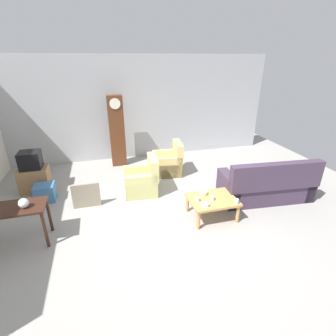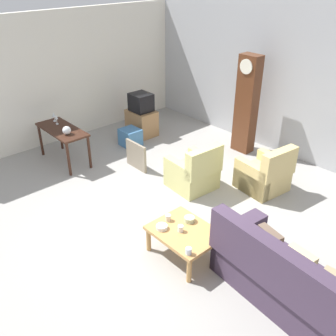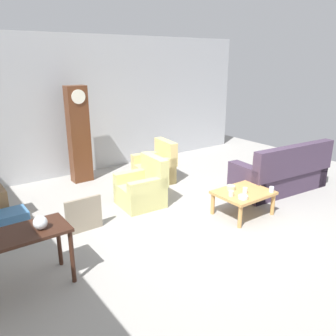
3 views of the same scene
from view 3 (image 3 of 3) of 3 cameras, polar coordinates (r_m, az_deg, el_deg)
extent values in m
plane|color=#999691|center=(6.18, 4.95, -7.95)|extent=(10.40, 10.40, 0.00)
cube|color=#ADAFB5|center=(8.66, -10.84, 10.40)|extent=(8.40, 0.16, 3.20)
cube|color=#423347|center=(7.63, 17.83, -1.84)|extent=(2.17, 1.02, 0.44)
cube|color=#423347|center=(7.26, 20.32, 1.22)|extent=(2.11, 0.39, 0.60)
cube|color=#423347|center=(8.30, 22.17, 0.12)|extent=(0.31, 0.86, 0.68)
cube|color=#423347|center=(6.95, 12.82, -2.30)|extent=(0.31, 0.86, 0.68)
cube|color=#9E8966|center=(7.90, 20.14, 1.64)|extent=(0.37, 0.14, 0.36)
cube|color=#C6B284|center=(7.55, 17.83, 1.13)|extent=(0.37, 0.16, 0.36)
cube|color=brown|center=(7.20, 15.30, 0.58)|extent=(0.38, 0.20, 0.36)
cube|color=#CCC67A|center=(6.53, -4.63, -4.54)|extent=(0.81, 0.81, 0.40)
cube|color=#CCC67A|center=(6.51, -2.25, -0.24)|extent=(0.23, 0.77, 0.52)
cube|color=#CCC67A|center=(6.74, -5.85, -2.92)|extent=(0.77, 0.21, 0.60)
cube|color=#CCC67A|center=(6.25, -3.37, -4.59)|extent=(0.77, 0.21, 0.60)
cube|color=#DABF76|center=(7.73, -2.44, -0.88)|extent=(0.84, 0.84, 0.40)
cube|color=#DABF76|center=(7.74, -0.37, 2.73)|extent=(0.27, 0.78, 0.52)
cube|color=#DABF76|center=(7.95, -3.43, 0.41)|extent=(0.77, 0.25, 0.60)
cube|color=#DABF76|center=(7.44, -1.39, -0.80)|extent=(0.77, 0.25, 0.60)
cube|color=tan|center=(6.21, 12.45, -4.05)|extent=(0.96, 0.76, 0.05)
cylinder|color=tan|center=(5.81, 11.89, -7.95)|extent=(0.07, 0.07, 0.39)
cylinder|color=tan|center=(6.42, 17.02, -5.80)|extent=(0.07, 0.07, 0.39)
cylinder|color=tan|center=(6.21, 7.45, -5.94)|extent=(0.07, 0.07, 0.39)
cylinder|color=tan|center=(6.78, 12.68, -4.12)|extent=(0.07, 0.07, 0.39)
cube|color=#381E14|center=(4.40, -24.64, -10.34)|extent=(1.30, 0.56, 0.04)
cylinder|color=#381E14|center=(4.51, -15.63, -14.04)|extent=(0.06, 0.06, 0.71)
cylinder|color=#381E14|center=(4.90, -17.67, -11.51)|extent=(0.06, 0.06, 0.71)
cube|color=#562D19|center=(7.82, -14.60, 5.34)|extent=(0.44, 0.28, 2.12)
cylinder|color=silver|center=(7.55, -14.66, 11.39)|extent=(0.30, 0.02, 0.30)
cube|color=gray|center=(5.70, -13.80, -7.57)|extent=(0.60, 0.05, 0.57)
cube|color=teal|center=(6.00, -24.30, -8.29)|extent=(0.44, 0.40, 0.40)
sphere|color=silver|center=(4.37, -20.46, -8.48)|extent=(0.17, 0.17, 0.17)
cylinder|color=white|center=(6.13, 12.68, -3.63)|extent=(0.08, 0.08, 0.10)
cylinder|color=silver|center=(6.29, 16.82, -3.41)|extent=(0.08, 0.08, 0.10)
cylinder|color=beige|center=(5.94, 10.44, -4.20)|extent=(0.09, 0.09, 0.09)
cylinder|color=white|center=(5.88, 12.36, -4.75)|extent=(0.16, 0.16, 0.06)
cylinder|color=#B2C69E|center=(6.23, 10.41, -3.22)|extent=(0.16, 0.16, 0.07)
camera|label=1|loc=(2.40, 65.28, 17.60)|focal=26.80mm
camera|label=2|loc=(7.52, 51.75, 20.31)|focal=40.52mm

